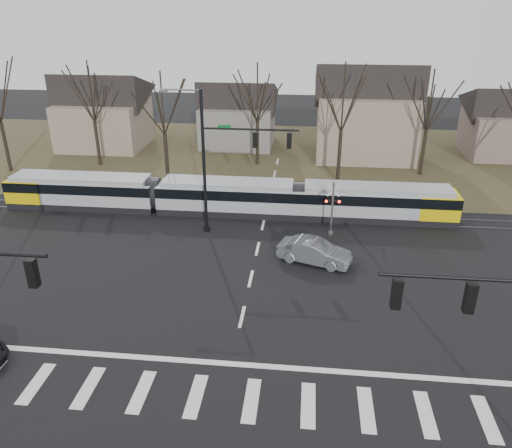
# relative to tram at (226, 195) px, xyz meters

# --- Properties ---
(ground) EXTENTS (140.00, 140.00, 0.00)m
(ground) POSITION_rel_tram_xyz_m (3.12, -16.00, -1.46)
(ground) COLOR black
(grass_verge) EXTENTS (140.00, 28.00, 0.01)m
(grass_verge) POSITION_rel_tram_xyz_m (3.12, 16.00, -1.45)
(grass_verge) COLOR #38331E
(grass_verge) RESTS_ON ground
(crosswalk) EXTENTS (27.00, 2.60, 0.01)m
(crosswalk) POSITION_rel_tram_xyz_m (3.12, -20.00, -1.45)
(crosswalk) COLOR silver
(crosswalk) RESTS_ON ground
(stop_line) EXTENTS (28.00, 0.35, 0.01)m
(stop_line) POSITION_rel_tram_xyz_m (3.12, -17.80, -1.45)
(stop_line) COLOR silver
(stop_line) RESTS_ON ground
(lane_dashes) EXTENTS (0.18, 30.00, 0.01)m
(lane_dashes) POSITION_rel_tram_xyz_m (3.12, -0.00, -1.45)
(lane_dashes) COLOR silver
(lane_dashes) RESTS_ON ground
(rail_pair) EXTENTS (90.00, 1.52, 0.06)m
(rail_pair) POSITION_rel_tram_xyz_m (3.12, -0.20, -1.43)
(rail_pair) COLOR #59595E
(rail_pair) RESTS_ON ground
(tram) EXTENTS (35.26, 2.62, 2.67)m
(tram) POSITION_rel_tram_xyz_m (0.00, 0.00, 0.00)
(tram) COLOR gray
(tram) RESTS_ON ground
(sedan) EXTENTS (4.34, 5.61, 1.54)m
(sedan) POSITION_rel_tram_xyz_m (6.93, -7.51, -0.69)
(sedan) COLOR #56595F
(sedan) RESTS_ON ground
(signal_pole_far) EXTENTS (9.28, 0.44, 10.20)m
(signal_pole_far) POSITION_rel_tram_xyz_m (0.71, -3.50, 4.24)
(signal_pole_far) COLOR black
(signal_pole_far) RESTS_ON ground
(rail_crossing_signal) EXTENTS (1.08, 0.36, 4.00)m
(rail_crossing_signal) POSITION_rel_tram_xyz_m (8.12, -3.21, 0.43)
(rail_crossing_signal) COLOR #59595B
(rail_crossing_signal) RESTS_ON ground
(tree_row) EXTENTS (59.20, 7.20, 10.00)m
(tree_row) POSITION_rel_tram_xyz_m (5.12, 10.00, 3.54)
(tree_row) COLOR black
(tree_row) RESTS_ON ground
(house_a) EXTENTS (9.72, 8.64, 8.60)m
(house_a) POSITION_rel_tram_xyz_m (-16.88, 18.00, 3.01)
(house_a) COLOR gray
(house_a) RESTS_ON ground
(house_b) EXTENTS (8.64, 7.56, 7.65)m
(house_b) POSITION_rel_tram_xyz_m (-1.88, 20.00, 2.51)
(house_b) COLOR slate
(house_b) RESTS_ON ground
(house_c) EXTENTS (10.80, 8.64, 10.10)m
(house_c) POSITION_rel_tram_xyz_m (12.12, 17.00, 3.78)
(house_c) COLOR gray
(house_c) RESTS_ON ground
(house_d) EXTENTS (8.64, 7.56, 7.65)m
(house_d) POSITION_rel_tram_xyz_m (27.12, 19.00, 2.51)
(house_d) COLOR #6C5650
(house_d) RESTS_ON ground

